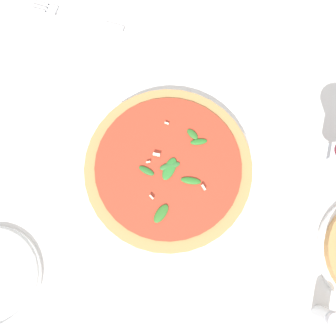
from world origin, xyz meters
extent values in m
plane|color=silver|center=(0.00, 0.00, 0.00)|extent=(6.00, 6.00, 0.00)
cylinder|color=white|center=(0.01, 0.00, 0.01)|extent=(0.35, 0.35, 0.01)
cylinder|color=#B7844C|center=(0.01, 0.00, 0.02)|extent=(0.33, 0.33, 0.02)
cylinder|color=#B73823|center=(0.01, 0.00, 0.03)|extent=(0.28, 0.28, 0.01)
ellipsoid|color=#276226|center=(0.05, 0.02, 0.04)|extent=(0.03, 0.02, 0.01)
ellipsoid|color=#2B722B|center=(0.01, 0.01, 0.04)|extent=(0.03, 0.05, 0.01)
ellipsoid|color=#2B6C24|center=(-0.03, 0.02, 0.04)|extent=(0.04, 0.01, 0.01)
ellipsoid|color=#2E682D|center=(0.01, 0.00, 0.04)|extent=(0.04, 0.03, 0.01)
ellipsoid|color=#2F6825|center=(0.01, 0.09, 0.04)|extent=(0.03, 0.04, 0.01)
ellipsoid|color=#276C25|center=(-0.04, -0.06, 0.04)|extent=(0.04, 0.02, 0.01)
ellipsoid|color=#2C6525|center=(-0.02, -0.07, 0.04)|extent=(0.03, 0.03, 0.01)
cube|color=beige|center=(0.03, 0.07, 0.04)|extent=(0.01, 0.01, 0.01)
cube|color=beige|center=(-0.06, 0.03, 0.04)|extent=(0.01, 0.01, 0.01)
cube|color=beige|center=(0.03, -0.08, 0.04)|extent=(0.01, 0.00, 0.00)
cube|color=beige|center=(0.05, 0.00, 0.04)|extent=(0.01, 0.01, 0.00)
cube|color=beige|center=(0.04, -0.02, 0.04)|extent=(0.01, 0.01, 0.01)
cylinder|color=white|center=(-0.30, -0.07, 0.00)|extent=(0.07, 0.07, 0.00)
cylinder|color=white|center=(-0.30, -0.07, 0.04)|extent=(0.01, 0.01, 0.06)
cube|color=white|center=(0.26, -0.31, 0.00)|extent=(0.12, 0.09, 0.01)
cube|color=silver|center=(0.23, -0.31, 0.01)|extent=(0.14, 0.03, 0.00)
cube|color=silver|center=(0.33, -0.32, 0.01)|extent=(0.03, 0.03, 0.00)
cube|color=silver|center=(0.36, -0.34, 0.01)|extent=(0.04, 0.01, 0.00)
cube|color=silver|center=(0.36, -0.33, 0.01)|extent=(0.04, 0.01, 0.00)
cube|color=silver|center=(0.36, -0.32, 0.01)|extent=(0.04, 0.01, 0.00)
cylinder|color=silver|center=(-0.31, 0.22, 0.03)|extent=(0.03, 0.03, 0.06)
cylinder|color=#B7B7BF|center=(-0.31, 0.22, 0.06)|extent=(0.03, 0.03, 0.01)
camera|label=1|loc=(-0.01, 0.14, 0.65)|focal=35.00mm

